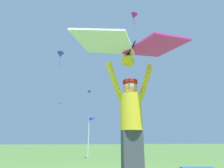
% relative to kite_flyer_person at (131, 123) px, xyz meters
% --- Properties ---
extents(kite_flyer_person, '(0.81, 0.38, 1.92)m').
position_rel_kite_flyer_person_xyz_m(kite_flyer_person, '(0.00, 0.00, 0.00)').
color(kite_flyer_person, '#424751').
rests_on(kite_flyer_person, ground).
extents(held_stunt_kite, '(2.05, 1.20, 0.43)m').
position_rel_kite_flyer_person_xyz_m(held_stunt_kite, '(-0.01, -0.09, 1.24)').
color(held_stunt_kite, black).
extents(distant_kite_blue_overhead_distant, '(0.97, 1.00, 0.39)m').
position_rel_kite_flyer_person_xyz_m(distant_kite_blue_overhead_distant, '(-0.82, 34.14, 6.94)').
color(distant_kite_blue_overhead_distant, blue).
extents(distant_kite_blue_low_right, '(1.47, 1.57, 2.74)m').
position_rel_kite_flyer_person_xyz_m(distant_kite_blue_low_right, '(-1.52, 28.95, 14.68)').
color(distant_kite_blue_low_right, blue).
extents(distant_kite_purple_far_center, '(0.88, 0.88, 1.71)m').
position_rel_kite_flyer_person_xyz_m(distant_kite_purple_far_center, '(4.85, 34.22, 9.57)').
color(distant_kite_purple_far_center, purple).
extents(distant_kite_magenta_low_left, '(1.62, 1.65, 2.98)m').
position_rel_kite_flyer_person_xyz_m(distant_kite_magenta_low_left, '(10.35, 22.75, 20.91)').
color(distant_kite_magenta_low_left, '#DB2393').
extents(marker_flag, '(0.30, 0.24, 1.78)m').
position_rel_kite_flyer_person_xyz_m(marker_flag, '(0.37, 5.48, 0.61)').
color(marker_flag, silver).
rests_on(marker_flag, ground).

